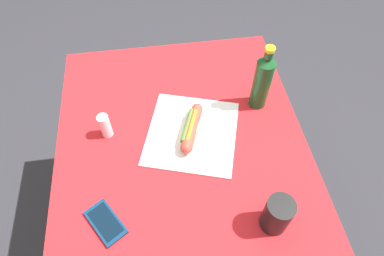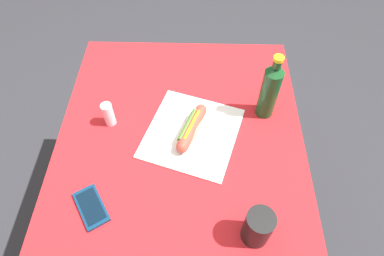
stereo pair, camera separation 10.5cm
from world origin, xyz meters
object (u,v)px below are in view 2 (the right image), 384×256
hot_dog (192,128)px  soda_bottle (270,90)px  cell_phone (91,207)px  salt_shaker (109,114)px  drinking_cup (258,227)px

hot_dog → soda_bottle: (0.10, -0.25, 0.08)m
cell_phone → salt_shaker: size_ratio=1.59×
soda_bottle → salt_shaker: soda_bottle is taller
cell_phone → soda_bottle: size_ratio=0.57×
hot_dog → salt_shaker: bearing=82.2°
cell_phone → drinking_cup: size_ratio=1.17×
cell_phone → drinking_cup: drinking_cup is taller
hot_dog → soda_bottle: size_ratio=0.75×
cell_phone → salt_shaker: bearing=-0.6°
hot_dog → drinking_cup: (-0.33, -0.18, 0.03)m
hot_dog → salt_shaker: size_ratio=2.09×
cell_phone → salt_shaker: (0.30, -0.00, 0.04)m
soda_bottle → cell_phone: bearing=124.6°
hot_dog → soda_bottle: soda_bottle is taller
cell_phone → salt_shaker: 0.31m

